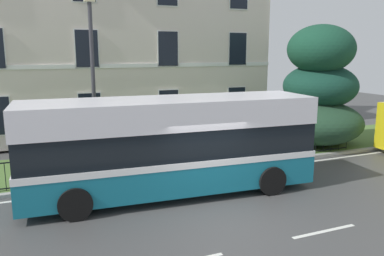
{
  "coord_description": "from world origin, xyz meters",
  "views": [
    {
      "loc": [
        -4.88,
        -9.26,
        4.65
      ],
      "look_at": [
        0.49,
        3.59,
        1.9
      ],
      "focal_mm": 36.64,
      "sensor_mm": 36.0,
      "label": 1
    }
  ],
  "objects_px": {
    "evergreen_tree": "(317,96)",
    "single_decker_bus": "(171,145)",
    "litter_bin": "(43,162)",
    "street_lamp_post": "(93,73)",
    "georgian_townhouse": "(110,31)"
  },
  "relations": [
    {
      "from": "georgian_townhouse",
      "to": "litter_bin",
      "type": "distance_m",
      "value": 11.57
    },
    {
      "from": "street_lamp_post",
      "to": "litter_bin",
      "type": "distance_m",
      "value": 3.66
    },
    {
      "from": "single_decker_bus",
      "to": "litter_bin",
      "type": "bearing_deg",
      "value": 147.18
    },
    {
      "from": "georgian_townhouse",
      "to": "street_lamp_post",
      "type": "distance_m",
      "value": 10.28
    },
    {
      "from": "street_lamp_post",
      "to": "single_decker_bus",
      "type": "bearing_deg",
      "value": -51.55
    },
    {
      "from": "evergreen_tree",
      "to": "single_decker_bus",
      "type": "height_order",
      "value": "evergreen_tree"
    },
    {
      "from": "georgian_townhouse",
      "to": "street_lamp_post",
      "type": "bearing_deg",
      "value": -104.97
    },
    {
      "from": "evergreen_tree",
      "to": "single_decker_bus",
      "type": "bearing_deg",
      "value": -157.97
    },
    {
      "from": "street_lamp_post",
      "to": "litter_bin",
      "type": "bearing_deg",
      "value": 169.26
    },
    {
      "from": "georgian_townhouse",
      "to": "street_lamp_post",
      "type": "relative_size",
      "value": 2.55
    },
    {
      "from": "street_lamp_post",
      "to": "evergreen_tree",
      "type": "bearing_deg",
      "value": 5.57
    },
    {
      "from": "georgian_townhouse",
      "to": "street_lamp_post",
      "type": "height_order",
      "value": "georgian_townhouse"
    },
    {
      "from": "street_lamp_post",
      "to": "litter_bin",
      "type": "xyz_separation_m",
      "value": [
        -1.85,
        0.35,
        -3.14
      ]
    },
    {
      "from": "single_decker_bus",
      "to": "litter_bin",
      "type": "relative_size",
      "value": 7.83
    },
    {
      "from": "evergreen_tree",
      "to": "litter_bin",
      "type": "bearing_deg",
      "value": -176.82
    }
  ]
}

